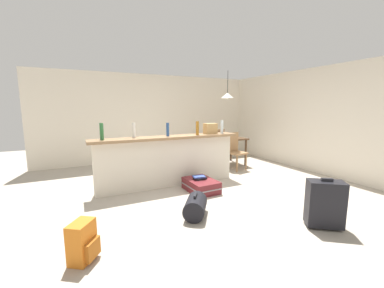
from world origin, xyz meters
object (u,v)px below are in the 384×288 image
object	(u,v)px
bottle_clear	(222,127)
pendant_lamp	(227,95)
bottle_green	(102,131)
bottle_white	(134,130)
grocery_bag	(210,129)
suitcase_flat_maroon	(201,185)
book_stack	(200,177)
dining_table	(224,141)
bottle_blue	(168,129)
bottle_amber	(197,128)
duffel_bag_black	(195,206)
backpack_orange	(83,242)
dining_chair_far_side	(217,143)
suitcase_upright_black	(325,203)
dining_chair_near_partition	(235,149)

from	to	relation	value
bottle_clear	pendant_lamp	xyz separation A→B (m)	(0.80, 1.00, 0.72)
bottle_green	pendant_lamp	world-z (taller)	pendant_lamp
bottle_white	grocery_bag	bearing A→B (deg)	-2.32
suitcase_flat_maroon	book_stack	bearing A→B (deg)	98.59
suitcase_flat_maroon	dining_table	bearing A→B (deg)	45.74
bottle_blue	book_stack	distance (m)	1.12
bottle_blue	suitcase_flat_maroon	bearing A→B (deg)	-53.90
bottle_amber	book_stack	distance (m)	1.02
bottle_green	duffel_bag_black	distance (m)	2.09
backpack_orange	book_stack	xyz separation A→B (m)	(2.06, 1.34, 0.05)
dining_table	dining_chair_far_side	size ratio (longest dim) A/B	1.18
dining_table	pendant_lamp	world-z (taller)	pendant_lamp
duffel_bag_black	suitcase_upright_black	world-z (taller)	suitcase_upright_black
bottle_green	suitcase_flat_maroon	size ratio (longest dim) A/B	0.35
dining_chair_near_partition	pendant_lamp	distance (m)	1.43
bottle_green	bottle_clear	xyz separation A→B (m)	(2.43, -0.07, -0.00)
dining_table	duffel_bag_black	bearing A→B (deg)	-130.38
bottle_white	grocery_bag	world-z (taller)	bottle_white
duffel_bag_black	book_stack	size ratio (longest dim) A/B	2.09
suitcase_upright_black	dining_chair_near_partition	bearing A→B (deg)	76.24
suitcase_flat_maroon	book_stack	distance (m)	0.15
bottle_clear	dining_chair_near_partition	bearing A→B (deg)	35.68
bottle_amber	backpack_orange	bearing A→B (deg)	-141.27
bottle_blue	book_stack	world-z (taller)	bottle_blue
dining_chair_near_partition	pendant_lamp	world-z (taller)	pendant_lamp
bottle_blue	dining_table	xyz separation A→B (m)	(1.97, 0.99, -0.49)
bottle_white	pendant_lamp	size ratio (longest dim) A/B	0.37
bottle_clear	bottle_amber	bearing A→B (deg)	-179.70
duffel_bag_black	grocery_bag	bearing A→B (deg)	53.42
bottle_white	dining_chair_near_partition	distance (m)	2.72
dining_chair_near_partition	backpack_orange	distance (m)	4.31
dining_table	duffel_bag_black	size ratio (longest dim) A/B	1.95
bottle_blue	dining_table	size ratio (longest dim) A/B	0.24
grocery_bag	dining_table	distance (m)	1.48
backpack_orange	bottle_clear	bearing A→B (deg)	32.43
bottle_clear	bottle_white	bearing A→B (deg)	175.29
bottle_green	duffel_bag_black	world-z (taller)	bottle_green
grocery_bag	bottle_blue	bearing A→B (deg)	-179.80
grocery_bag	book_stack	bearing A→B (deg)	-134.64
suitcase_flat_maroon	suitcase_upright_black	xyz separation A→B (m)	(0.80, -1.93, 0.22)
duffel_bag_black	suitcase_flat_maroon	bearing A→B (deg)	57.71
book_stack	duffel_bag_black	bearing A→B (deg)	-120.87
pendant_lamp	suitcase_upright_black	distance (m)	3.84
dining_table	book_stack	world-z (taller)	dining_table
dining_table	pendant_lamp	size ratio (longest dim) A/B	1.47
dining_table	suitcase_flat_maroon	xyz separation A→B (m)	(-1.54, -1.58, -0.54)
dining_chair_near_partition	grocery_bag	bearing A→B (deg)	-155.34
dining_table	suitcase_upright_black	size ratio (longest dim) A/B	1.64
suitcase_upright_black	book_stack	bearing A→B (deg)	112.41
suitcase_flat_maroon	backpack_orange	size ratio (longest dim) A/B	2.00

